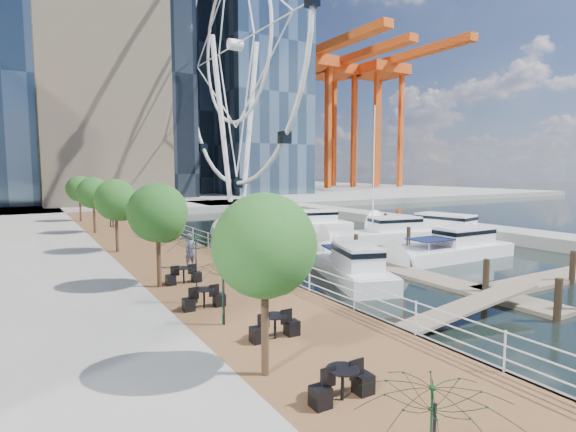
{
  "coord_description": "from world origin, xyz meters",
  "views": [
    {
      "loc": [
        -16.46,
        -15.62,
        6.13
      ],
      "look_at": [
        -0.75,
        10.77,
        3.0
      ],
      "focal_mm": 28.0,
      "sensor_mm": 36.0,
      "label": 1
    }
  ],
  "objects": [
    {
      "name": "ground",
      "position": [
        0.0,
        0.0,
        0.0
      ],
      "size": [
        520.0,
        520.0,
        0.0
      ],
      "primitive_type": "plane",
      "color": "black",
      "rests_on": "ground"
    },
    {
      "name": "boardwalk",
      "position": [
        -9.0,
        15.0,
        0.5
      ],
      "size": [
        6.0,
        60.0,
        1.0
      ],
      "primitive_type": "cube",
      "color": "brown",
      "rests_on": "ground"
    },
    {
      "name": "seawall",
      "position": [
        -6.0,
        15.0,
        0.5
      ],
      "size": [
        0.25,
        60.0,
        1.0
      ],
      "primitive_type": "cube",
      "color": "#595954",
      "rests_on": "ground"
    },
    {
      "name": "land_far",
      "position": [
        0.0,
        102.0,
        0.5
      ],
      "size": [
        200.0,
        114.0,
        1.0
      ],
      "primitive_type": "cube",
      "color": "gray",
      "rests_on": "ground"
    },
    {
      "name": "breakwater",
      "position": [
        20.0,
        20.0,
        0.5
      ],
      "size": [
        4.0,
        60.0,
        1.0
      ],
      "primitive_type": "cube",
      "color": "gray",
      "rests_on": "ground"
    },
    {
      "name": "pier",
      "position": [
        14.0,
        52.0,
        0.5
      ],
      "size": [
        14.0,
        12.0,
        1.0
      ],
      "primitive_type": "cube",
      "color": "gray",
      "rests_on": "ground"
    },
    {
      "name": "railing",
      "position": [
        -6.1,
        15.0,
        1.52
      ],
      "size": [
        0.1,
        60.0,
        1.05
      ],
      "primitive_type": null,
      "color": "white",
      "rests_on": "boardwalk"
    },
    {
      "name": "floating_docks",
      "position": [
        7.97,
        9.98,
        0.49
      ],
      "size": [
        16.0,
        34.0,
        2.6
      ],
      "color": "#6D6051",
      "rests_on": "ground"
    },
    {
      "name": "ferris_wheel",
      "position": [
        14.0,
        52.0,
        25.92
      ],
      "size": [
        5.8,
        45.6,
        47.8
      ],
      "color": "white",
      "rests_on": "ground"
    },
    {
      "name": "port_cranes",
      "position": [
        67.67,
        95.67,
        20.0
      ],
      "size": [
        40.0,
        52.0,
        38.0
      ],
      "color": "#D84C14",
      "rests_on": "ground"
    },
    {
      "name": "street_trees",
      "position": [
        -11.4,
        14.0,
        4.29
      ],
      "size": [
        2.6,
        42.6,
        4.6
      ],
      "color": "#3F2B1C",
      "rests_on": "ground"
    },
    {
      "name": "cafe_tables",
      "position": [
        -10.4,
        -2.0,
        1.37
      ],
      "size": [
        2.5,
        13.7,
        0.74
      ],
      "color": "black",
      "rests_on": "ground"
    },
    {
      "name": "yacht_foreground",
      "position": [
        9.08,
        4.96,
        0.0
      ],
      "size": [
        10.65,
        3.02,
        2.15
      ],
      "primitive_type": null,
      "rotation": [
        0.0,
        0.0,
        1.55
      ],
      "color": "silver",
      "rests_on": "ground"
    },
    {
      "name": "pedestrian_near",
      "position": [
        -8.96,
        7.02,
        1.92
      ],
      "size": [
        0.77,
        0.62,
        1.84
      ],
      "primitive_type": "imported",
      "rotation": [
        0.0,
        0.0,
        0.31
      ],
      "color": "#434459",
      "rests_on": "boardwalk"
    },
    {
      "name": "pedestrian_mid",
      "position": [
        -8.15,
        19.39,
        1.77
      ],
      "size": [
        0.74,
        0.86,
        1.54
      ],
      "primitive_type": "imported",
      "rotation": [
        0.0,
        0.0,
        -1.8
      ],
      "color": "gray",
      "rests_on": "boardwalk"
    },
    {
      "name": "pedestrian_far",
      "position": [
        -9.48,
        27.3,
        1.99
      ],
      "size": [
        1.18,
        1.14,
        1.98
      ],
      "primitive_type": "imported",
      "rotation": [
        0.0,
        0.0,
        2.4
      ],
      "color": "#383B46",
      "rests_on": "boardwalk"
    },
    {
      "name": "moored_yachts",
      "position": [
        8.84,
        12.17,
        0.0
      ],
      "size": [
        23.07,
        35.58,
        11.5
      ],
      "color": "white",
      "rests_on": "ground"
    },
    {
      "name": "cafe_seating",
      "position": [
        -11.0,
        -2.93,
        2.23
      ],
      "size": [
        3.89,
        15.4,
        2.74
      ],
      "color": "black",
      "rests_on": "ground"
    }
  ]
}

